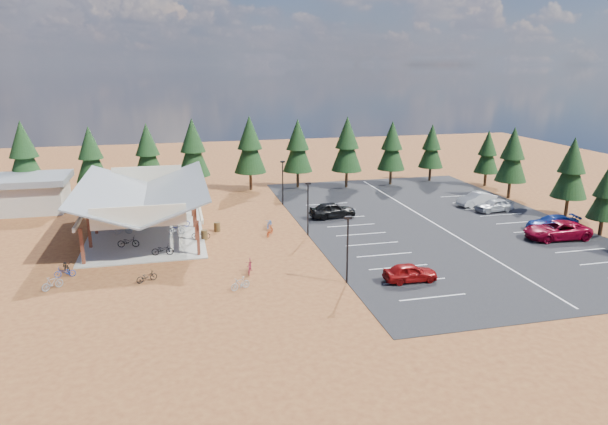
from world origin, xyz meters
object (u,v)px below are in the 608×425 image
Objects in this scene: bike_0 at (128,242)px; bike_8 at (67,267)px; bike_6 at (181,223)px; car_4 at (333,210)px; bike_11 at (250,266)px; trash_bin_1 at (217,227)px; bike_4 at (162,250)px; lamp_post_1 at (308,205)px; bike_5 at (176,229)px; bike_9 at (52,283)px; bike_15 at (270,231)px; car_6 at (557,230)px; car_9 at (477,199)px; bike_1 at (123,229)px; outbuilding at (17,193)px; bike_7 at (168,206)px; car_7 at (552,223)px; bike_16 at (201,234)px; bike_2 at (115,221)px; bike_3 at (116,213)px; trash_bin_0 at (204,235)px; bike_12 at (147,276)px; lamp_post_0 at (348,245)px; bike_13 at (240,284)px; bike_10 at (65,272)px; car_8 at (494,205)px; bike_pavilion at (144,193)px; lamp_post_2 at (283,180)px; car_0 at (410,272)px; bike_14 at (269,223)px.

bike_0 reaches higher than bike_8.
car_4 is at bearing -104.47° from bike_6.
car_4 is at bearing 64.94° from bike_11.
bike_4 is at bearing -129.86° from trash_bin_1.
lamp_post_1 reaches higher than bike_5.
bike_9 is at bearing 147.60° from bike_5.
bike_15 is (8.14, -4.55, -0.04)m from bike_6.
car_6 reaches higher than bike_0.
bike_0 is at bearing -90.55° from car_9.
bike_15 is at bearing 83.69° from bike_11.
outbuilding is at bearing 41.46° from bike_1.
outbuilding is at bearing 85.55° from bike_7.
bike_5 reaches higher than bike_15.
bike_16 is at bearing -91.14° from car_7.
bike_2 is at bearing 28.95° from bike_4.
car_7 is (44.25, 0.81, 0.27)m from bike_8.
bike_3 is 0.96× the size of bike_16.
bike_16 is (-0.31, 0.21, 0.00)m from trash_bin_0.
bike_12 is 36.69m from car_6.
lamp_post_0 is at bearing -120.06° from bike_4.
bike_4 is 8.16m from bike_6.
bike_10 is at bearing -138.04° from bike_13.
bike_13 is at bearing 175.78° from lamp_post_0.
trash_bin_0 is 31.77m from car_8.
bike_pavilion is 12.46× the size of bike_13.
bike_2 is 10.44m from bike_16.
trash_bin_1 is at bearing -31.52° from outbuilding.
bike_6 is (4.65, 5.13, -0.03)m from bike_0.
bike_16 is 14.55m from car_4.
bike_3 reaches higher than bike_4.
bike_8 reaches higher than bike_9.
bike_11 reaches higher than bike_2.
bike_3 is 0.27× the size of car_6.
bike_7 is (-1.20, 6.87, 0.06)m from bike_6.
car_7 is at bearing -110.19° from bike_2.
bike_11 is (14.30, -0.14, 0.07)m from bike_9.
lamp_post_2 reaches higher than car_7.
trash_bin_1 is 5.44m from bike_15.
bike_1 is at bearing 142.83° from bike_11.
bike_9 is 19.60m from bike_15.
car_0 is at bearing -57.31° from car_7.
bike_6 is (3.30, 0.18, -3.26)m from bike_pavilion.
bike_13 is at bearing -52.37° from outbuilding.
bike_1 is 1.05× the size of bike_14.
bike_6 is (17.30, -10.82, -1.47)m from outbuilding.
car_9 reaches higher than bike_2.
lamp_post_0 is 24.00m from lamp_post_2.
trash_bin_0 is at bearing -90.87° from car_7.
lamp_post_1 is at bearing 103.71° from bike_10.
bike_pavilion is 11.06× the size of bike_6.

